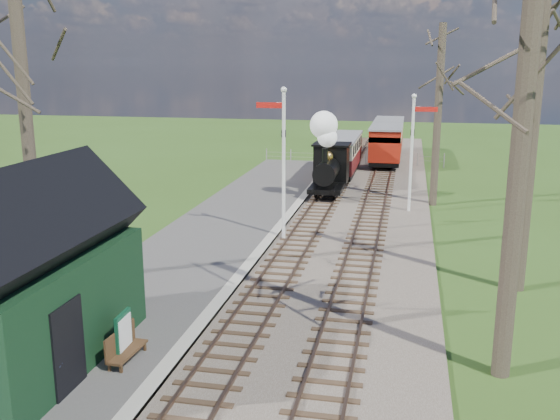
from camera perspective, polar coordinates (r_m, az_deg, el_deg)
The scene contains 18 objects.
distant_hills at distance 76.20m, azimuth 9.11°, elevation -4.64°, with size 114.40×48.00×22.02m.
ballast_bed at distance 31.07m, azimuth 6.14°, elevation 0.09°, with size 8.00×60.00×0.10m, color brown.
track_near at distance 31.20m, azimuth 3.77°, elevation 0.30°, with size 1.60×60.00×0.15m.
track_far at distance 30.96m, azimuth 8.54°, elevation 0.07°, with size 1.60×60.00×0.15m.
platform at distance 24.43m, azimuth -7.07°, elevation -3.49°, with size 5.00×44.00×0.20m, color #474442.
coping_strip at distance 23.81m, azimuth -1.80°, elevation -3.83°, with size 0.40×44.00×0.21m, color #B2AD9E.
station_shed at distance 15.55m, azimuth -22.07°, elevation -5.94°, with size 3.25×6.30×4.78m.
semaphore_near at distance 24.86m, azimuth 0.19°, elevation 5.22°, with size 1.22×0.24×6.22m.
semaphore_far at distance 30.35m, azimuth 12.11°, elevation 5.90°, with size 1.22×0.24×5.72m.
bare_trees at distance 18.53m, azimuth 2.94°, elevation 7.35°, with size 15.51×22.39×12.00m.
fence_line at distance 44.77m, azimuth 6.68°, elevation 4.81°, with size 12.60×0.08×1.00m.
locomotive at distance 33.49m, azimuth 4.46°, elevation 4.67°, with size 1.82×4.26×4.56m.
coach at distance 39.53m, azimuth 5.59°, elevation 5.16°, with size 2.13×7.30×2.24m.
red_carriage_a at distance 44.03m, azimuth 9.65°, elevation 5.93°, with size 2.19×5.42×2.30m.
red_carriage_b at distance 49.49m, azimuth 9.91°, elevation 6.72°, with size 2.19×5.42×2.30m.
sign_board at distance 15.67m, azimuth -14.09°, elevation -11.05°, with size 0.12×0.78×1.14m.
bench at distance 15.63m, azimuth -14.12°, elevation -11.95°, with size 0.48×1.40×0.79m.
person at distance 14.27m, azimuth -19.94°, elevation -13.53°, with size 0.50×0.33×1.37m, color black.
Camera 1 is at (4.15, -8.11, 7.15)m, focal length 40.00 mm.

